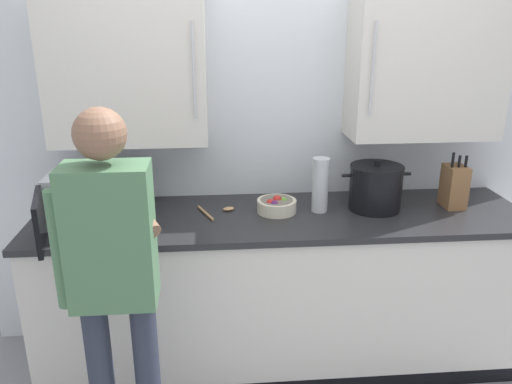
{
  "coord_description": "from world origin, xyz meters",
  "views": [
    {
      "loc": [
        -0.36,
        -1.89,
        1.97
      ],
      "look_at": [
        -0.15,
        0.64,
        1.09
      ],
      "focal_mm": 35.62,
      "sensor_mm": 36.0,
      "label": 1
    }
  ],
  "objects": [
    {
      "name": "back_wall_tiled",
      "position": [
        0.0,
        1.02,
        1.42
      ],
      "size": [
        3.55,
        0.44,
        2.56
      ],
      "color": "silver",
      "rests_on": "ground_plane"
    },
    {
      "name": "counter_unit",
      "position": [
        0.0,
        0.69,
        0.47
      ],
      "size": [
        2.72,
        0.71,
        0.94
      ],
      "color": "beige",
      "rests_on": "ground_plane"
    },
    {
      "name": "microwave_oven",
      "position": [
        -1.01,
        0.72,
        1.07
      ],
      "size": [
        0.5,
        0.75,
        0.26
      ],
      "color": "#B7BABF",
      "rests_on": "counter_unit"
    },
    {
      "name": "knife_block",
      "position": [
        0.98,
        0.72,
        1.06
      ],
      "size": [
        0.11,
        0.15,
        0.33
      ],
      "color": "brown",
      "rests_on": "counter_unit"
    },
    {
      "name": "fruit_bowl",
      "position": [
        -0.03,
        0.72,
        0.98
      ],
      "size": [
        0.22,
        0.22,
        0.09
      ],
      "color": "beige",
      "rests_on": "counter_unit"
    },
    {
      "name": "stock_pot",
      "position": [
        0.53,
        0.73,
        1.06
      ],
      "size": [
        0.39,
        0.3,
        0.28
      ],
      "color": "black",
      "rests_on": "counter_unit"
    },
    {
      "name": "wooden_spoon",
      "position": [
        -0.36,
        0.74,
        0.95
      ],
      "size": [
        0.21,
        0.21,
        0.02
      ],
      "color": "tan",
      "rests_on": "counter_unit"
    },
    {
      "name": "thermos_flask",
      "position": [
        0.21,
        0.72,
        1.09
      ],
      "size": [
        0.09,
        0.09,
        0.31
      ],
      "color": "#B7BABF",
      "rests_on": "counter_unit"
    },
    {
      "name": "person_figure",
      "position": [
        -0.79,
        -0.01,
        0.99
      ],
      "size": [
        0.44,
        0.56,
        1.66
      ],
      "color": "#282D3D",
      "rests_on": "ground_plane"
    }
  ]
}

